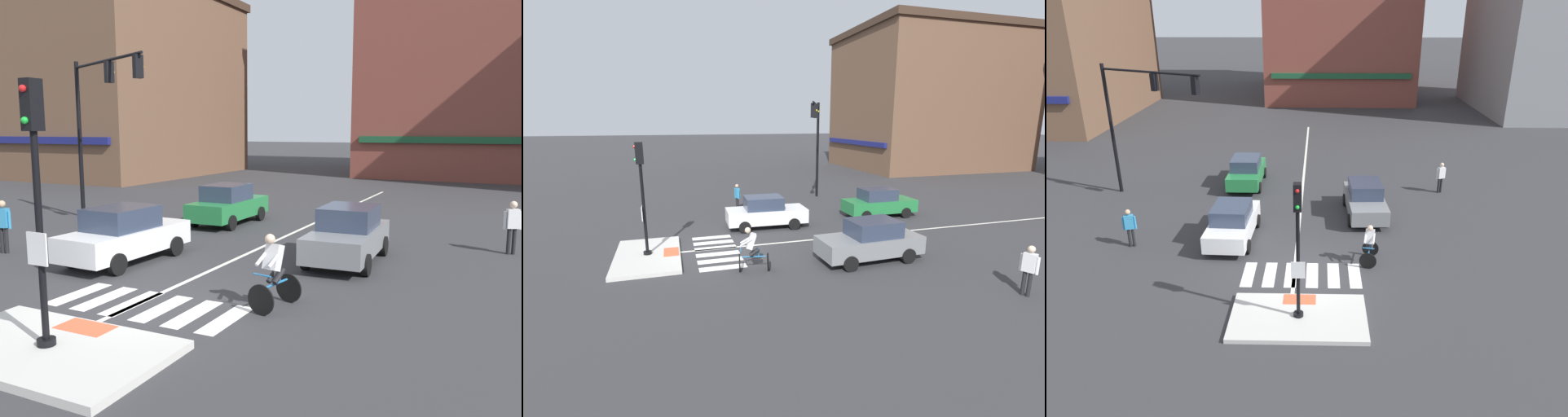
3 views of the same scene
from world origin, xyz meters
The scene contains 19 objects.
ground_plane centered at (0.00, 0.00, 0.00)m, with size 300.00×300.00×0.00m, color #333335.
traffic_island centered at (0.00, -2.76, 0.07)m, with size 4.38×2.55×0.15m, color beige.
tactile_pad_front centered at (0.00, -1.84, 0.15)m, with size 1.10×0.60×0.01m, color #DB5B38.
signal_pole centered at (0.00, -2.77, 2.87)m, with size 0.44×0.38×4.51m.
crosswalk_stripe_a centered at (-1.99, 0.02, 0.00)m, with size 0.44×1.80×0.01m, color silver.
crosswalk_stripe_b centered at (-1.19, 0.02, 0.00)m, with size 0.44×1.80×0.01m, color silver.
crosswalk_stripe_c centered at (-0.40, 0.02, 0.00)m, with size 0.44×1.80×0.01m, color silver.
crosswalk_stripe_d centered at (0.40, 0.02, 0.00)m, with size 0.44×1.80×0.01m, color silver.
crosswalk_stripe_e centered at (1.19, 0.02, 0.00)m, with size 0.44×1.80×0.01m, color silver.
crosswalk_stripe_f centered at (1.99, 0.02, 0.00)m, with size 0.44×1.80×0.01m, color silver.
lane_centre_line centered at (-0.27, 10.00, 0.00)m, with size 0.14×28.00×0.01m, color silver.
traffic_light_mast centered at (-8.41, 7.86, 4.71)m, with size 5.53×2.64×6.72m.
building_far_block centered at (-24.08, 28.22, 7.76)m, with size 15.30×19.23×15.48m.
car_green_westbound_far centered at (-3.42, 9.83, 0.81)m, with size 1.86×4.11×1.64m.
car_white_westbound_near centered at (-3.04, 2.96, 0.81)m, with size 1.96×4.16×1.64m.
car_grey_eastbound_mid centered at (2.83, 5.75, 0.81)m, with size 1.98×4.17×1.64m.
cyclist centered at (2.60, 1.02, 0.87)m, with size 0.85×1.19×1.68m.
pedestrian_at_curb_left centered at (-7.18, 2.20, 0.98)m, with size 0.54×0.30×1.67m.
pedestrian_waiting_far_side centered at (7.14, 8.90, 0.98)m, with size 0.52×0.34×1.67m.
Camera 2 is at (15.54, -1.67, 5.42)m, focal length 26.03 mm.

